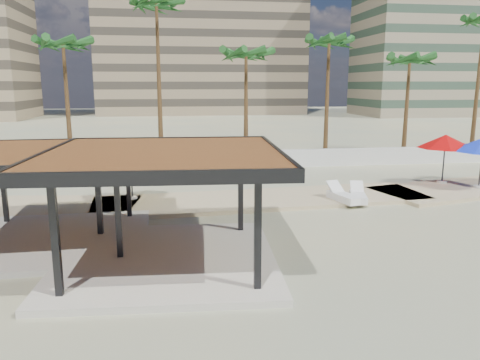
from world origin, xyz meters
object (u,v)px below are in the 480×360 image
object	(u,v)px
pavilion_central	(165,197)
lounger_b	(358,196)
lounger_c	(343,197)
umbrella_c	(445,141)
pavilion_west	(53,188)

from	to	relation	value
pavilion_central	lounger_b	xyz separation A→B (m)	(8.89, 6.15, -1.78)
lounger_b	lounger_c	distance (m)	0.72
pavilion_central	umbrella_c	distance (m)	17.60
lounger_c	umbrella_c	bearing A→B (deg)	-80.68
pavilion_west	umbrella_c	world-z (taller)	pavilion_west
pavilion_west	lounger_c	xyz separation A→B (m)	(12.04, 3.60, -1.63)
pavilion_west	umbrella_c	bearing A→B (deg)	18.37
pavilion_central	pavilion_west	xyz separation A→B (m)	(-3.87, 2.55, -0.15)
pavilion_central	lounger_b	world-z (taller)	pavilion_central
lounger_b	lounger_c	size ratio (longest dim) A/B	0.95
lounger_b	lounger_c	bearing A→B (deg)	105.63
umbrella_c	lounger_c	world-z (taller)	umbrella_c
umbrella_c	lounger_b	xyz separation A→B (m)	(-6.13, -3.03, -2.12)
pavilion_central	umbrella_c	xyz separation A→B (m)	(15.02, 9.17, 0.34)
umbrella_c	lounger_b	world-z (taller)	umbrella_c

